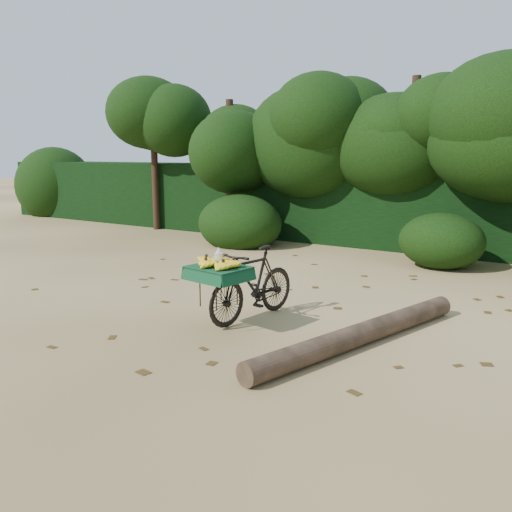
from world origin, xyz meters
The scene contains 7 objects.
ground centered at (0.00, 0.00, 0.00)m, with size 80.00×80.00×0.00m, color tan.
vendor_bicycle centered at (0.35, -0.21, 0.47)m, with size 0.77×1.70×0.93m.
fallen_log centered at (1.88, -0.32, 0.12)m, with size 0.25×0.25×3.39m, color brown.
hedge_backdrop centered at (0.00, 6.30, 0.90)m, with size 26.00×1.80×1.80m, color black.
tree_row centered at (-0.65, 5.50, 2.00)m, with size 14.50×2.00×4.00m, color black, non-canonical shape.
bush_clumps centered at (0.50, 4.30, 0.45)m, with size 8.80×1.70×0.90m, color black, non-canonical shape.
leaf_litter centered at (0.00, 0.65, 0.01)m, with size 7.00×7.30×0.01m, color #483013, non-canonical shape.
Camera 1 is at (4.04, -5.70, 2.07)m, focal length 38.00 mm.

